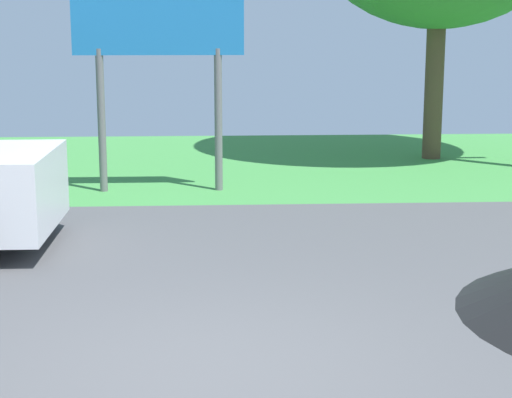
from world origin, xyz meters
name	(u,v)px	position (x,y,z in m)	size (l,w,h in m)	color
ground_plane	(202,267)	(0.00, 2.95, -0.05)	(40.00, 22.00, 0.20)	#4C4C4F
roadside_billboard	(158,25)	(-0.66, 7.17, 2.55)	(2.60, 0.12, 3.50)	slate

